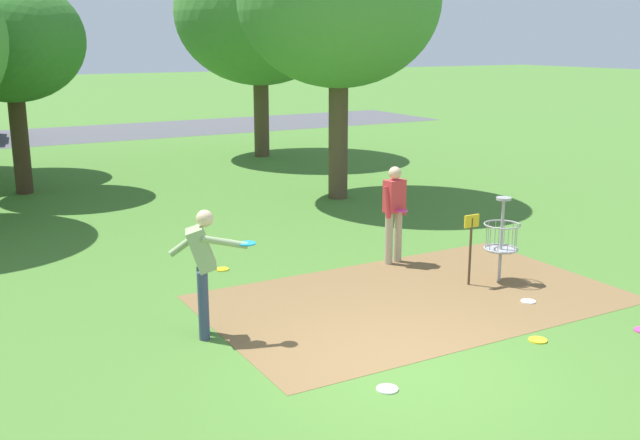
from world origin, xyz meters
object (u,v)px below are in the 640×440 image
at_px(tree_near_left, 339,1).
at_px(tree_near_right, 10,41).
at_px(disc_golf_basket, 498,237).
at_px(frisbee_by_tee, 528,301).
at_px(player_foreground_watching, 203,265).
at_px(frisbee_near_basket, 387,389).
at_px(tree_mid_left, 259,13).
at_px(player_throwing, 394,209).
at_px(frisbee_far_right, 538,340).
at_px(frisbee_mid_grass, 222,269).

bearing_deg(tree_near_left, tree_near_right, 146.58).
distance_m(disc_golf_basket, frisbee_by_tee, 1.25).
bearing_deg(player_foreground_watching, disc_golf_basket, -2.08).
height_order(player_foreground_watching, frisbee_near_basket, player_foreground_watching).
distance_m(frisbee_by_tee, tree_mid_left, 15.77).
height_order(player_throwing, tree_near_right, tree_near_right).
relative_size(disc_golf_basket, tree_near_right, 0.26).
bearing_deg(tree_mid_left, frisbee_far_right, -102.47).
height_order(disc_golf_basket, tree_mid_left, tree_mid_left).
relative_size(frisbee_near_basket, tree_near_left, 0.04).
distance_m(tree_near_left, tree_mid_left, 7.13).
xyz_separation_m(frisbee_by_tee, frisbee_mid_grass, (-3.38, 3.74, 0.00)).
relative_size(disc_golf_basket, frisbee_far_right, 5.78).
xyz_separation_m(frisbee_near_basket, frisbee_far_right, (2.50, 0.18, 0.00)).
bearing_deg(tree_near_right, frisbee_near_basket, -82.16).
distance_m(disc_golf_basket, tree_mid_left, 14.61).
bearing_deg(frisbee_mid_grass, frisbee_by_tee, -47.87).
height_order(frisbee_by_tee, tree_near_right, tree_near_right).
xyz_separation_m(frisbee_far_right, tree_near_left, (2.31, 8.96, 4.68)).
bearing_deg(tree_near_right, frisbee_mid_grass, -77.18).
xyz_separation_m(player_foreground_watching, tree_mid_left, (7.24, 13.71, 3.67)).
height_order(frisbee_mid_grass, tree_mid_left, tree_mid_left).
bearing_deg(frisbee_far_right, player_throwing, 84.75).
relative_size(player_throwing, tree_near_right, 0.32).
xyz_separation_m(player_throwing, frisbee_mid_grass, (-2.77, 1.10, -0.96)).
relative_size(player_throwing, frisbee_far_right, 7.11).
bearing_deg(tree_near_right, tree_near_left, -33.42).
relative_size(disc_golf_basket, frisbee_mid_grass, 5.89).
xyz_separation_m(frisbee_far_right, tree_mid_left, (3.54, 15.99, 4.64)).
bearing_deg(frisbee_far_right, tree_mid_left, 77.53).
bearing_deg(tree_mid_left, frisbee_near_basket, -110.46).
xyz_separation_m(player_foreground_watching, tree_near_left, (6.02, 6.68, 3.70)).
xyz_separation_m(frisbee_near_basket, frisbee_by_tee, (3.45, 1.31, 0.00)).
height_order(disc_golf_basket, frisbee_near_basket, disc_golf_basket).
xyz_separation_m(disc_golf_basket, tree_near_right, (-5.56, 11.26, 3.02)).
relative_size(frisbee_near_basket, tree_near_right, 0.05).
bearing_deg(disc_golf_basket, player_throwing, 116.97).
bearing_deg(tree_mid_left, tree_near_left, -99.88).
distance_m(player_throwing, tree_mid_left, 13.15).
distance_m(frisbee_near_basket, tree_mid_left, 17.87).
bearing_deg(player_foreground_watching, frisbee_by_tee, -13.83).
bearing_deg(player_throwing, tree_mid_left, 75.36).
bearing_deg(tree_near_left, frisbee_by_tee, -99.82).
bearing_deg(tree_near_right, frisbee_far_right, -71.94).
distance_m(player_foreground_watching, frisbee_by_tee, 4.90).
bearing_deg(frisbee_far_right, player_foreground_watching, 148.39).
xyz_separation_m(frisbee_by_tee, tree_near_right, (-5.32, 12.23, 3.76)).
bearing_deg(frisbee_near_basket, tree_mid_left, 69.54).
distance_m(frisbee_mid_grass, frisbee_far_right, 5.44).
relative_size(frisbee_by_tee, tree_mid_left, 0.03).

